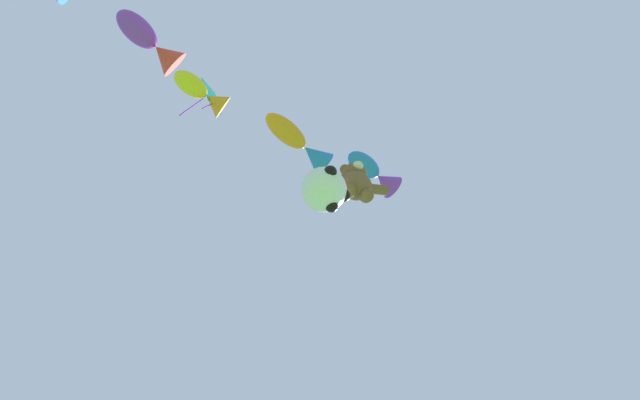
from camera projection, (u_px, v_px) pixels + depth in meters
teddy_bear_kite at (356, 182)px, 10.40m from camera, size 1.69×0.74×1.71m
soccer_ball_kite at (324, 190)px, 9.04m from camera, size 1.08×1.07×0.99m
fish_kite_cobalt at (375, 173)px, 12.72m from camera, size 1.86×1.27×0.78m
fish_kite_tangerine at (300, 144)px, 12.82m from camera, size 2.37×1.60×0.81m
fish_kite_goldfin at (203, 93)px, 11.39m from camera, size 1.61×1.09×0.69m
fish_kite_violet at (151, 43)px, 11.84m from camera, size 2.08×1.61×0.89m
diamond_kite at (209, 98)px, 11.61m from camera, size 0.74×0.85×3.02m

